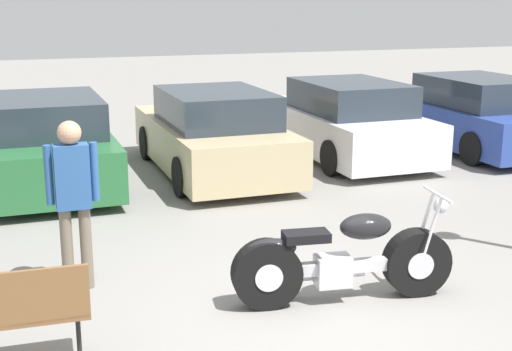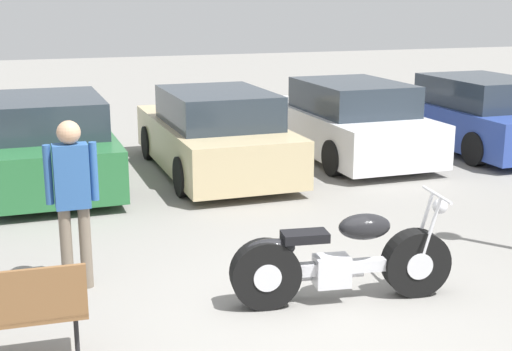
% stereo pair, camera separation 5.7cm
% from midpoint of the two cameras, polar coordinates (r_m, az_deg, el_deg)
% --- Properties ---
extents(ground_plane, '(60.00, 60.00, 0.00)m').
position_cam_midpoint_polar(ground_plane, '(6.86, 4.89, -11.06)').
color(ground_plane, gray).
extents(motorcycle, '(2.22, 0.74, 1.05)m').
position_cam_midpoint_polar(motorcycle, '(7.03, 6.58, -6.79)').
color(motorcycle, black).
rests_on(motorcycle, ground_plane).
extents(parked_car_green, '(1.90, 4.33, 1.42)m').
position_cam_midpoint_polar(parked_car_green, '(11.77, -16.45, 2.49)').
color(parked_car_green, '#286B38').
rests_on(parked_car_green, ground_plane).
extents(parked_car_champagne, '(1.90, 4.33, 1.42)m').
position_cam_midpoint_polar(parked_car_champagne, '(12.03, -3.61, 3.29)').
color(parked_car_champagne, '#C6B284').
rests_on(parked_car_champagne, ground_plane).
extents(parked_car_white, '(1.90, 4.33, 1.42)m').
position_cam_midpoint_polar(parked_car_white, '(13.36, 7.00, 4.30)').
color(parked_car_white, white).
rests_on(parked_car_white, ground_plane).
extents(parked_car_blue, '(1.90, 4.33, 1.42)m').
position_cam_midpoint_polar(parked_car_blue, '(14.60, 16.76, 4.64)').
color(parked_car_blue, '#2D479E').
rests_on(parked_car_blue, ground_plane).
extents(person_standing, '(0.52, 0.23, 1.75)m').
position_cam_midpoint_polar(person_standing, '(7.31, -14.65, -1.17)').
color(person_standing, '#726656').
rests_on(person_standing, ground_plane).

